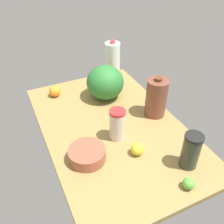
{
  "coord_description": "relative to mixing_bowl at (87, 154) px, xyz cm",
  "views": [
    {
      "loc": [
        -99.9,
        47.05,
        96.2
      ],
      "look_at": [
        0.0,
        0.0,
        13.0
      ],
      "focal_mm": 40.0,
      "sensor_mm": 36.0,
      "label": 1
    }
  ],
  "objects": [
    {
      "name": "countertop",
      "position": [
        17.8,
        -21.89,
        -4.67
      ],
      "size": [
        120.0,
        76.0,
        3.0
      ],
      "primitive_type": "cube",
      "color": "olive",
      "rests_on": "ground"
    },
    {
      "name": "mixing_bowl",
      "position": [
        0.0,
        0.0,
        0.0
      ],
      "size": [
        18.42,
        18.42,
        6.33
      ],
      "primitive_type": "cylinder",
      "color": "#9E523B",
      "rests_on": "countertop"
    },
    {
      "name": "watermelon",
      "position": [
        47.4,
        -30.93,
        7.9
      ],
      "size": [
        24.37,
        24.37,
        22.13
      ],
      "primitive_type": "ellipsoid",
      "color": "#2A7430",
      "rests_on": "countertop"
    },
    {
      "name": "shaker_bottle",
      "position": [
        -24.1,
        -42.58,
        6.26
      ],
      "size": [
        8.71,
        8.71,
        18.77
      ],
      "color": "#313A2D",
      "rests_on": "countertop"
    },
    {
      "name": "tumbler_cup",
      "position": [
        7.98,
        -20.33,
        5.83
      ],
      "size": [
        8.58,
        8.58,
        17.92
      ],
      "color": "silver",
      "rests_on": "countertop"
    },
    {
      "name": "chocolate_milk_jug",
      "position": [
        17.3,
        -50.45,
        8.59
      ],
      "size": [
        12.52,
        12.52,
        25.07
      ],
      "color": "brown",
      "rests_on": "countertop"
    },
    {
      "name": "milk_jug",
      "position": [
        68.02,
        -45.94,
        10.82
      ],
      "size": [
        10.69,
        10.69,
        29.55
      ],
      "color": "white",
      "rests_on": "countertop"
    },
    {
      "name": "lime_far_back",
      "position": [
        -34.74,
        -34.23,
        -0.43
      ],
      "size": [
        5.48,
        5.48,
        5.48
      ],
      "primitive_type": "sphere",
      "color": "#5EB73C",
      "rests_on": "countertop"
    },
    {
      "name": "lemon_beside_bowl",
      "position": [
        -7.38,
        -24.11,
        0.2
      ],
      "size": [
        6.72,
        6.72,
        6.72
      ],
      "primitive_type": "sphere",
      "color": "yellow",
      "rests_on": "countertop"
    },
    {
      "name": "orange_near_front",
      "position": [
        62.79,
        -0.58,
        0.58
      ],
      "size": [
        7.49,
        7.49,
        7.49
      ],
      "primitive_type": "sphere",
      "color": "orange",
      "rests_on": "countertop"
    }
  ]
}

